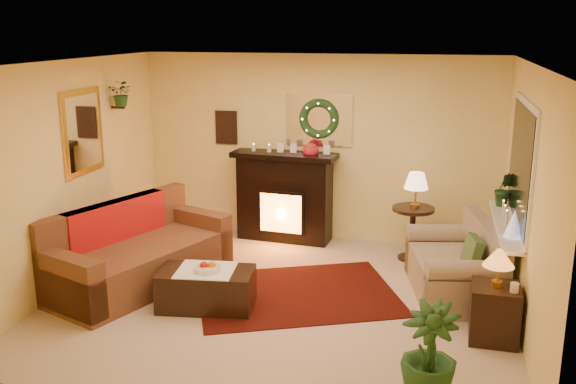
% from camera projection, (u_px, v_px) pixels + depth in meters
% --- Properties ---
extents(floor, '(5.00, 5.00, 0.00)m').
position_uv_depth(floor, '(281.00, 299.00, 7.18)').
color(floor, beige).
rests_on(floor, ground).
extents(ceiling, '(5.00, 5.00, 0.00)m').
position_uv_depth(ceiling, '(280.00, 63.00, 6.52)').
color(ceiling, white).
rests_on(ceiling, ground).
extents(wall_back, '(5.00, 5.00, 0.00)m').
position_uv_depth(wall_back, '(319.00, 148.00, 8.97)').
color(wall_back, '#EFD88C').
rests_on(wall_back, ground).
extents(wall_front, '(5.00, 5.00, 0.00)m').
position_uv_depth(wall_front, '(207.00, 259.00, 4.73)').
color(wall_front, '#EFD88C').
rests_on(wall_front, ground).
extents(wall_left, '(4.50, 4.50, 0.00)m').
position_uv_depth(wall_left, '(71.00, 174.00, 7.40)').
color(wall_left, '#EFD88C').
rests_on(wall_left, ground).
extents(wall_right, '(4.50, 4.50, 0.00)m').
position_uv_depth(wall_right, '(527.00, 201.00, 6.29)').
color(wall_right, '#EFD88C').
rests_on(wall_right, ground).
extents(area_rug, '(2.69, 2.40, 0.01)m').
position_uv_depth(area_rug, '(297.00, 294.00, 7.30)').
color(area_rug, '#4A1208').
rests_on(area_rug, floor).
extents(sofa, '(1.73, 2.43, 0.96)m').
position_uv_depth(sofa, '(139.00, 250.00, 7.47)').
color(sofa, '#49311A').
rests_on(sofa, floor).
extents(red_throw, '(0.88, 1.43, 0.02)m').
position_uv_depth(red_throw, '(139.00, 243.00, 7.65)').
color(red_throw, red).
rests_on(red_throw, sofa).
extents(fireplace, '(1.33, 0.52, 1.19)m').
position_uv_depth(fireplace, '(285.00, 202.00, 9.06)').
color(fireplace, black).
rests_on(fireplace, floor).
extents(poinsettia, '(0.22, 0.22, 0.22)m').
position_uv_depth(poinsettia, '(311.00, 151.00, 8.79)').
color(poinsettia, red).
rests_on(poinsettia, fireplace).
extents(mantel_candle_a, '(0.06, 0.06, 0.18)m').
position_uv_depth(mantel_candle_a, '(254.00, 151.00, 9.00)').
color(mantel_candle_a, beige).
rests_on(mantel_candle_a, fireplace).
extents(mantel_candle_b, '(0.06, 0.06, 0.19)m').
position_uv_depth(mantel_candle_b, '(269.00, 152.00, 8.92)').
color(mantel_candle_b, white).
rests_on(mantel_candle_b, fireplace).
extents(mantel_mirror, '(0.92, 0.02, 0.72)m').
position_uv_depth(mantel_mirror, '(319.00, 120.00, 8.85)').
color(mantel_mirror, white).
rests_on(mantel_mirror, wall_back).
extents(wreath, '(0.55, 0.11, 0.55)m').
position_uv_depth(wreath, '(319.00, 119.00, 8.80)').
color(wreath, '#194719').
rests_on(wreath, wall_back).
extents(wall_art, '(0.32, 0.03, 0.48)m').
position_uv_depth(wall_art, '(226.00, 127.00, 9.18)').
color(wall_art, '#381E11').
rests_on(wall_art, wall_back).
extents(gold_mirror, '(0.03, 0.84, 1.00)m').
position_uv_depth(gold_mirror, '(83.00, 132.00, 7.57)').
color(gold_mirror, gold).
rests_on(gold_mirror, wall_left).
extents(hanging_plant, '(0.33, 0.28, 0.36)m').
position_uv_depth(hanging_plant, '(122.00, 106.00, 8.19)').
color(hanging_plant, '#194719').
rests_on(hanging_plant, wall_left).
extents(loveseat, '(1.13, 1.61, 0.85)m').
position_uv_depth(loveseat, '(454.00, 259.00, 7.23)').
color(loveseat, '#7B604C').
rests_on(loveseat, floor).
extents(window_frame, '(0.03, 1.86, 1.36)m').
position_uv_depth(window_frame, '(522.00, 164.00, 6.75)').
color(window_frame, white).
rests_on(window_frame, wall_right).
extents(window_glass, '(0.02, 1.70, 1.22)m').
position_uv_depth(window_glass, '(520.00, 164.00, 6.76)').
color(window_glass, black).
rests_on(window_glass, wall_right).
extents(window_sill, '(0.22, 1.86, 0.04)m').
position_uv_depth(window_sill, '(506.00, 225.00, 6.95)').
color(window_sill, white).
rests_on(window_sill, wall_right).
extents(mini_tree, '(0.18, 0.18, 0.27)m').
position_uv_depth(mini_tree, '(514.00, 223.00, 6.45)').
color(mini_tree, white).
rests_on(mini_tree, window_sill).
extents(sill_plant, '(0.30, 0.24, 0.55)m').
position_uv_depth(sill_plant, '(504.00, 190.00, 7.55)').
color(sill_plant, '#185B23').
rests_on(sill_plant, window_sill).
extents(side_table_round, '(0.71, 0.71, 0.70)m').
position_uv_depth(side_table_round, '(412.00, 235.00, 8.33)').
color(side_table_round, '#542F1B').
rests_on(side_table_round, floor).
extents(lamp_cream, '(0.31, 0.31, 0.47)m').
position_uv_depth(lamp_cream, '(416.00, 194.00, 8.17)').
color(lamp_cream, beige).
rests_on(lamp_cream, side_table_round).
extents(end_table_square, '(0.47, 0.47, 0.56)m').
position_uv_depth(end_table_square, '(494.00, 314.00, 6.19)').
color(end_table_square, '#462E1B').
rests_on(end_table_square, floor).
extents(lamp_tiffany, '(0.30, 0.30, 0.43)m').
position_uv_depth(lamp_tiffany, '(498.00, 268.00, 6.06)').
color(lamp_tiffany, orange).
rests_on(lamp_tiffany, end_table_square).
extents(coffee_table, '(1.07, 0.67, 0.42)m').
position_uv_depth(coffee_table, '(206.00, 289.00, 6.92)').
color(coffee_table, '#472317').
rests_on(coffee_table, floor).
extents(fruit_bowl, '(0.28, 0.28, 0.06)m').
position_uv_depth(fruit_bowl, '(207.00, 270.00, 6.82)').
color(fruit_bowl, white).
rests_on(fruit_bowl, coffee_table).
extents(floor_palm, '(1.82, 1.82, 2.49)m').
position_uv_depth(floor_palm, '(429.00, 349.00, 5.15)').
color(floor_palm, '#25621A').
rests_on(floor_palm, floor).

